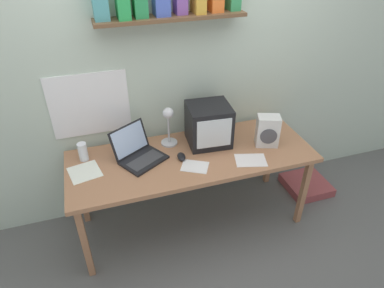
{
  "coord_description": "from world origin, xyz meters",
  "views": [
    {
      "loc": [
        -0.65,
        -2.02,
        2.23
      ],
      "look_at": [
        0.0,
        0.0,
        0.81
      ],
      "focal_mm": 32.0,
      "sensor_mm": 36.0,
      "label": 1
    }
  ],
  "objects_px": {
    "juice_glass": "(83,153)",
    "printed_handout": "(251,160)",
    "space_heater": "(268,131)",
    "floor_cushion": "(306,185)",
    "crt_monitor": "(209,125)",
    "corner_desk": "(192,161)",
    "computer_mouse": "(181,157)",
    "desk_lamp": "(168,123)",
    "laptop": "(138,151)",
    "loose_paper_near_monitor": "(85,172)",
    "open_notebook": "(195,166)"
  },
  "relations": [
    {
      "from": "corner_desk",
      "to": "juice_glass",
      "type": "height_order",
      "value": "juice_glass"
    },
    {
      "from": "crt_monitor",
      "to": "laptop",
      "type": "xyz_separation_m",
      "value": [
        -0.58,
        -0.05,
        -0.1
      ]
    },
    {
      "from": "space_heater",
      "to": "printed_handout",
      "type": "bearing_deg",
      "value": -122.96
    },
    {
      "from": "printed_handout",
      "to": "computer_mouse",
      "type": "bearing_deg",
      "value": 159.38
    },
    {
      "from": "desk_lamp",
      "to": "floor_cushion",
      "type": "xyz_separation_m",
      "value": [
        1.32,
        -0.11,
        -0.87
      ]
    },
    {
      "from": "desk_lamp",
      "to": "printed_handout",
      "type": "height_order",
      "value": "desk_lamp"
    },
    {
      "from": "computer_mouse",
      "to": "floor_cushion",
      "type": "relative_size",
      "value": 0.28
    },
    {
      "from": "corner_desk",
      "to": "floor_cushion",
      "type": "xyz_separation_m",
      "value": [
        1.19,
        0.07,
        -0.61
      ]
    },
    {
      "from": "laptop",
      "to": "computer_mouse",
      "type": "xyz_separation_m",
      "value": [
        0.31,
        -0.11,
        -0.04
      ]
    },
    {
      "from": "space_heater",
      "to": "floor_cushion",
      "type": "distance_m",
      "value": 0.99
    },
    {
      "from": "desk_lamp",
      "to": "juice_glass",
      "type": "bearing_deg",
      "value": -168.62
    },
    {
      "from": "printed_handout",
      "to": "desk_lamp",
      "type": "bearing_deg",
      "value": 144.42
    },
    {
      "from": "corner_desk",
      "to": "computer_mouse",
      "type": "height_order",
      "value": "computer_mouse"
    },
    {
      "from": "crt_monitor",
      "to": "juice_glass",
      "type": "xyz_separation_m",
      "value": [
        -0.97,
        0.06,
        -0.1
      ]
    },
    {
      "from": "open_notebook",
      "to": "crt_monitor",
      "type": "bearing_deg",
      "value": 53.93
    },
    {
      "from": "laptop",
      "to": "open_notebook",
      "type": "bearing_deg",
      "value": -62.83
    },
    {
      "from": "juice_glass",
      "to": "open_notebook",
      "type": "xyz_separation_m",
      "value": [
        0.76,
        -0.34,
        -0.06
      ]
    },
    {
      "from": "space_heater",
      "to": "open_notebook",
      "type": "bearing_deg",
      "value": -150.8
    },
    {
      "from": "laptop",
      "to": "juice_glass",
      "type": "relative_size",
      "value": 3.0
    },
    {
      "from": "corner_desk",
      "to": "crt_monitor",
      "type": "height_order",
      "value": "crt_monitor"
    },
    {
      "from": "desk_lamp",
      "to": "computer_mouse",
      "type": "bearing_deg",
      "value": -65.18
    },
    {
      "from": "floor_cushion",
      "to": "printed_handout",
      "type": "bearing_deg",
      "value": -161.45
    },
    {
      "from": "open_notebook",
      "to": "loose_paper_near_monitor",
      "type": "bearing_deg",
      "value": 166.96
    },
    {
      "from": "corner_desk",
      "to": "open_notebook",
      "type": "height_order",
      "value": "open_notebook"
    },
    {
      "from": "printed_handout",
      "to": "loose_paper_near_monitor",
      "type": "bearing_deg",
      "value": 168.96
    },
    {
      "from": "desk_lamp",
      "to": "juice_glass",
      "type": "distance_m",
      "value": 0.67
    },
    {
      "from": "juice_glass",
      "to": "printed_handout",
      "type": "xyz_separation_m",
      "value": [
        1.18,
        -0.39,
        -0.06
      ]
    },
    {
      "from": "juice_glass",
      "to": "open_notebook",
      "type": "distance_m",
      "value": 0.84
    },
    {
      "from": "corner_desk",
      "to": "open_notebook",
      "type": "relative_size",
      "value": 7.9
    },
    {
      "from": "desk_lamp",
      "to": "space_heater",
      "type": "relative_size",
      "value": 1.37
    },
    {
      "from": "corner_desk",
      "to": "space_heater",
      "type": "relative_size",
      "value": 7.44
    },
    {
      "from": "crt_monitor",
      "to": "corner_desk",
      "type": "bearing_deg",
      "value": -139.06
    },
    {
      "from": "laptop",
      "to": "floor_cushion",
      "type": "height_order",
      "value": "laptop"
    },
    {
      "from": "space_heater",
      "to": "juice_glass",
      "type": "bearing_deg",
      "value": -169.75
    },
    {
      "from": "space_heater",
      "to": "desk_lamp",
      "type": "bearing_deg",
      "value": -176.78
    },
    {
      "from": "open_notebook",
      "to": "floor_cushion",
      "type": "distance_m",
      "value": 1.4
    },
    {
      "from": "corner_desk",
      "to": "laptop",
      "type": "distance_m",
      "value": 0.42
    },
    {
      "from": "computer_mouse",
      "to": "corner_desk",
      "type": "bearing_deg",
      "value": 11.86
    },
    {
      "from": "juice_glass",
      "to": "computer_mouse",
      "type": "height_order",
      "value": "juice_glass"
    },
    {
      "from": "desk_lamp",
      "to": "computer_mouse",
      "type": "relative_size",
      "value": 3.12
    },
    {
      "from": "juice_glass",
      "to": "printed_handout",
      "type": "relative_size",
      "value": 0.53
    },
    {
      "from": "corner_desk",
      "to": "space_heater",
      "type": "xyz_separation_m",
      "value": [
        0.61,
        -0.04,
        0.18
      ]
    },
    {
      "from": "laptop",
      "to": "juice_glass",
      "type": "bearing_deg",
      "value": 134.67
    },
    {
      "from": "laptop",
      "to": "loose_paper_near_monitor",
      "type": "xyz_separation_m",
      "value": [
        -0.4,
        -0.06,
        -0.06
      ]
    },
    {
      "from": "corner_desk",
      "to": "loose_paper_near_monitor",
      "type": "bearing_deg",
      "value": 177.79
    },
    {
      "from": "desk_lamp",
      "to": "loose_paper_near_monitor",
      "type": "relative_size",
      "value": 1.35
    },
    {
      "from": "loose_paper_near_monitor",
      "to": "printed_handout",
      "type": "relative_size",
      "value": 0.97
    },
    {
      "from": "computer_mouse",
      "to": "open_notebook",
      "type": "height_order",
      "value": "computer_mouse"
    },
    {
      "from": "printed_handout",
      "to": "floor_cushion",
      "type": "distance_m",
      "value": 1.07
    },
    {
      "from": "space_heater",
      "to": "computer_mouse",
      "type": "xyz_separation_m",
      "value": [
        -0.7,
        0.02,
        -0.11
      ]
    }
  ]
}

